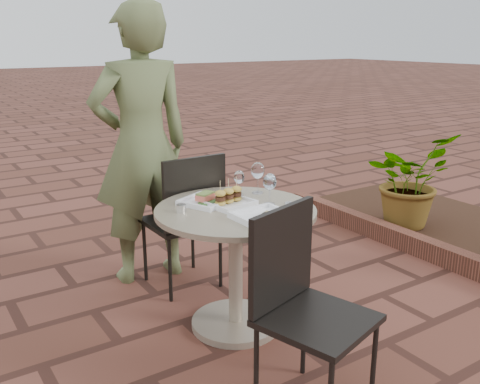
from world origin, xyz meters
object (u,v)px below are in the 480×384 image
plate_salmon (205,200)px  plate_tuna (264,217)px  diner (142,146)px  chair_near (300,293)px  chair_far (187,211)px  plate_sliders (229,199)px  cafe_table (236,250)px

plate_salmon → plate_tuna: plate_salmon is taller
diner → chair_near: bearing=94.9°
plate_tuna → chair_near: bearing=-106.6°
chair_near → diner: (-0.02, 1.66, 0.39)m
chair_near → plate_salmon: size_ratio=2.91×
plate_salmon → plate_tuna: 0.43m
chair_far → plate_sliders: 0.56m
diner → plate_sliders: (0.14, -0.87, -0.18)m
diner → plate_salmon: 0.80m
chair_far → plate_salmon: 0.48m
diner → plate_tuna: size_ratio=6.56×
chair_far → chair_near: size_ratio=1.00×
diner → plate_tuna: 1.21m
chair_near → plate_tuna: chair_near is taller
plate_tuna → plate_sliders: bearing=93.8°
cafe_table → diner: diner is taller
chair_near → diner: bearing=74.5°
chair_far → plate_sliders: bearing=88.4°
chair_far → plate_tuna: (0.02, -0.83, 0.20)m
chair_far → diner: 0.55m
chair_near → plate_salmon: (0.03, 0.89, 0.20)m
chair_far → plate_sliders: (-0.01, -0.52, 0.21)m
chair_near → cafe_table: bearing=64.1°
plate_salmon → plate_tuna: size_ratio=1.11×
cafe_table → chair_near: (-0.12, -0.72, 0.07)m
diner → plate_sliders: size_ratio=6.66×
chair_near → chair_far: bearing=68.2°
plate_salmon → cafe_table: bearing=-60.2°
plate_salmon → plate_sliders: 0.14m
chair_far → plate_tuna: 0.85m
chair_far → chair_near: 1.31m
cafe_table → plate_sliders: size_ratio=3.18×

